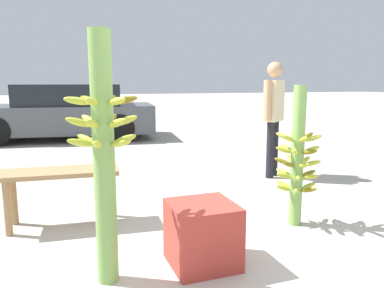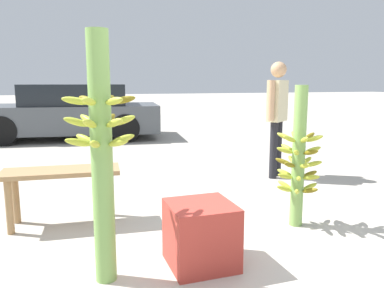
{
  "view_description": "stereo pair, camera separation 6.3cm",
  "coord_description": "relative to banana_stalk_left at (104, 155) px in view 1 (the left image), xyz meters",
  "views": [
    {
      "loc": [
        -1.17,
        -2.2,
        1.28
      ],
      "look_at": [
        -0.14,
        0.64,
        0.78
      ],
      "focal_mm": 35.0,
      "sensor_mm": 36.0,
      "label": 1
    },
    {
      "loc": [
        -1.11,
        -2.22,
        1.28
      ],
      "look_at": [
        -0.14,
        0.64,
        0.78
      ],
      "focal_mm": 35.0,
      "sensor_mm": 36.0,
      "label": 2
    }
  ],
  "objects": [
    {
      "name": "banana_stalk_left",
      "position": [
        0.0,
        0.0,
        0.0
      ],
      "size": [
        0.45,
        0.43,
        1.59
      ],
      "color": "#7AA851",
      "rests_on": "ground_plane"
    },
    {
      "name": "market_bench",
      "position": [
        -0.27,
        1.12,
        -0.42
      ],
      "size": [
        1.05,
        0.46,
        0.51
      ],
      "rotation": [
        0.0,
        0.0,
        -0.09
      ],
      "color": "#99754C",
      "rests_on": "ground_plane"
    },
    {
      "name": "vendor_person",
      "position": [
        2.48,
        2.02,
        0.1
      ],
      "size": [
        0.48,
        0.41,
        1.55
      ],
      "rotation": [
        0.0,
        0.0,
        0.67
      ],
      "color": "black",
      "rests_on": "ground_plane"
    },
    {
      "name": "banana_stalk_center",
      "position": [
        1.73,
        0.42,
        -0.22
      ],
      "size": [
        0.41,
        0.41,
        1.26
      ],
      "color": "#7AA851",
      "rests_on": "ground_plane"
    },
    {
      "name": "produce_crate",
      "position": [
        0.66,
        -0.01,
        -0.61
      ],
      "size": [
        0.45,
        0.45,
        0.45
      ],
      "color": "#B2382D",
      "rests_on": "ground_plane"
    },
    {
      "name": "parked_car",
      "position": [
        -0.07,
        6.68,
        -0.23
      ],
      "size": [
        4.19,
        2.3,
        1.24
      ],
      "rotation": [
        0.0,
        0.0,
        1.44
      ],
      "color": "#4C5156",
      "rests_on": "ground_plane"
    },
    {
      "name": "ground_plane",
      "position": [
        0.91,
        -0.13,
        -0.84
      ],
      "size": [
        80.0,
        80.0,
        0.0
      ],
      "primitive_type": "plane",
      "color": "#B2AA9E"
    }
  ]
}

